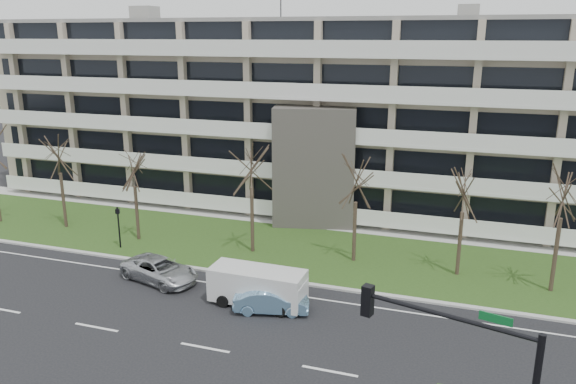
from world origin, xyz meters
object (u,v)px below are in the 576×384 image
(blue_sedan, at_px, (271,300))
(white_van, at_px, (259,284))
(traffic_signal, at_px, (468,378))
(pedestrian_signal, at_px, (118,222))
(silver_pickup, at_px, (160,270))

(blue_sedan, bearing_deg, white_van, 43.34)
(traffic_signal, xyz_separation_m, pedestrian_signal, (-22.68, 14.85, -2.33))
(silver_pickup, xyz_separation_m, white_van, (6.64, -0.95, 0.51))
(white_van, xyz_separation_m, pedestrian_signal, (-11.97, 4.72, 0.67))
(silver_pickup, xyz_separation_m, traffic_signal, (17.36, -11.09, 3.51))
(blue_sedan, height_order, white_van, white_van)
(white_van, bearing_deg, silver_pickup, 172.94)
(silver_pickup, height_order, blue_sedan, silver_pickup)
(white_van, height_order, pedestrian_signal, pedestrian_signal)
(silver_pickup, height_order, pedestrian_signal, pedestrian_signal)
(blue_sedan, bearing_deg, pedestrian_signal, 53.37)
(silver_pickup, bearing_deg, traffic_signal, -106.27)
(silver_pickup, relative_size, white_van, 0.95)
(silver_pickup, bearing_deg, white_van, -81.87)
(pedestrian_signal, bearing_deg, silver_pickup, -59.38)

